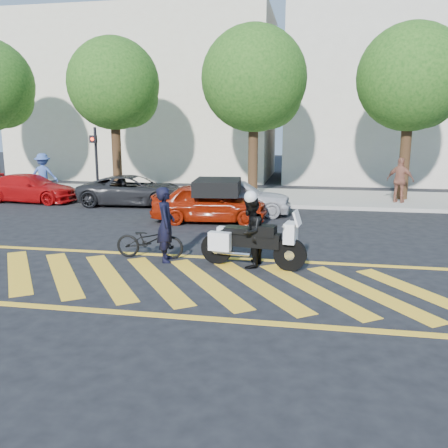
% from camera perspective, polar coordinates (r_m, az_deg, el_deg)
% --- Properties ---
extents(ground, '(90.00, 90.00, 0.00)m').
position_cam_1_polar(ground, '(10.24, -4.85, -6.83)').
color(ground, black).
rests_on(ground, ground).
extents(sidewalk, '(60.00, 5.00, 0.15)m').
position_cam_1_polar(sidewalk, '(21.74, 3.45, 3.31)').
color(sidewalk, '#9E998E').
rests_on(sidewalk, ground).
extents(crosswalk, '(12.33, 4.00, 0.01)m').
position_cam_1_polar(crosswalk, '(10.25, -5.06, -6.80)').
color(crosswalk, yellow).
rests_on(crosswalk, ground).
extents(building_left, '(16.00, 8.00, 10.00)m').
position_cam_1_polar(building_left, '(32.20, -9.13, 14.70)').
color(building_left, beige).
rests_on(building_left, ground).
extents(building_right, '(16.00, 8.00, 11.00)m').
position_cam_1_polar(building_right, '(31.11, 23.08, 14.97)').
color(building_right, beige).
rests_on(building_right, ground).
extents(tree_left, '(4.20, 4.20, 7.26)m').
position_cam_1_polar(tree_left, '(23.28, -12.76, 15.75)').
color(tree_left, black).
rests_on(tree_left, ground).
extents(tree_center, '(4.60, 4.60, 7.56)m').
position_cam_1_polar(tree_center, '(21.64, 3.99, 16.60)').
color(tree_center, black).
rests_on(tree_center, ground).
extents(tree_right, '(4.40, 4.40, 7.41)m').
position_cam_1_polar(tree_right, '(21.87, 21.84, 15.63)').
color(tree_right, black).
rests_on(tree_right, ground).
extents(signal_pole, '(0.28, 0.43, 3.20)m').
position_cam_1_polar(signal_pole, '(21.19, -15.18, 7.72)').
color(signal_pole, black).
rests_on(signal_pole, ground).
extents(officer_bike, '(0.58, 0.75, 1.82)m').
position_cam_1_polar(officer_bike, '(11.54, -7.01, -0.06)').
color(officer_bike, black).
rests_on(officer_bike, ground).
extents(bicycle, '(1.73, 0.66, 0.90)m').
position_cam_1_polar(bicycle, '(11.97, -8.92, -1.95)').
color(bicycle, black).
rests_on(bicycle, ground).
extents(police_motorcycle, '(2.53, 0.94, 1.12)m').
position_cam_1_polar(police_motorcycle, '(11.06, 3.26, -2.12)').
color(police_motorcycle, black).
rests_on(police_motorcycle, ground).
extents(officer_moto, '(0.75, 0.90, 1.66)m').
position_cam_1_polar(officer_moto, '(11.00, 3.18, -0.99)').
color(officer_moto, black).
rests_on(officer_moto, ground).
extents(red_convertible, '(4.06, 1.94, 1.34)m').
position_cam_1_polar(red_convertible, '(16.22, -1.75, 2.57)').
color(red_convertible, maroon).
rests_on(red_convertible, ground).
extents(parked_left, '(4.21, 1.86, 1.20)m').
position_cam_1_polar(parked_left, '(22.22, -22.26, 4.01)').
color(parked_left, '#A0090B').
rests_on(parked_left, ground).
extents(parked_mid_left, '(4.61, 2.37, 1.25)m').
position_cam_1_polar(parked_mid_left, '(20.09, -10.82, 4.00)').
color(parked_mid_left, black).
rests_on(parked_mid_left, ground).
extents(parked_mid_right, '(4.19, 2.06, 1.38)m').
position_cam_1_polar(parked_mid_right, '(17.55, 1.47, 3.33)').
color(parked_mid_right, '#B6B6BA').
rests_on(parked_mid_right, ground).
extents(pedestrian_left, '(1.37, 0.99, 1.91)m').
position_cam_1_polar(pedestrian_left, '(22.75, -20.89, 5.55)').
color(pedestrian_left, '#365196').
rests_on(pedestrian_left, sidewalk).
extents(pedestrian_right, '(1.17, 0.88, 1.85)m').
position_cam_1_polar(pedestrian_right, '(20.73, 20.43, 4.97)').
color(pedestrian_right, '#965944').
rests_on(pedestrian_right, sidewalk).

